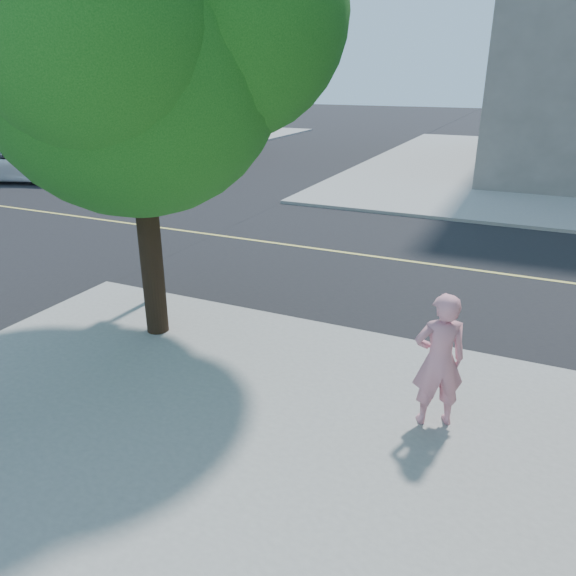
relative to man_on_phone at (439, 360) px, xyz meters
The scene contains 8 objects.
ground 7.04m from the man_on_phone, 160.99° to the left, with size 140.00×140.00×0.00m, color black.
road_ew 9.50m from the man_on_phone, 134.21° to the left, with size 140.00×9.00×0.01m, color black.
sidewalk_nw 37.96m from the man_on_phone, 141.22° to the left, with size 26.00×25.00×0.12m, color gray.
church 33.99m from the man_on_phone, 142.68° to the left, with size 15.20×12.00×14.40m.
man_on_phone is the anchor object (origin of this frame).
street_tree 6.43m from the man_on_phone, behind, with size 5.87×5.34×7.80m.
signal_pole 9.09m from the man_on_phone, 166.72° to the left, with size 4.26×0.48×4.82m.
car_a 22.33m from the man_on_phone, 151.22° to the left, with size 2.52×5.46×1.52m, color white.
Camera 1 is at (7.40, -8.65, 4.45)m, focal length 34.24 mm.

